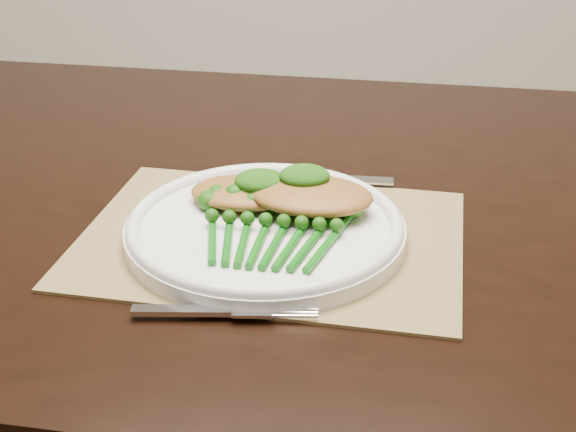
{
  "coord_description": "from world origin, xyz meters",
  "views": [
    {
      "loc": [
        0.13,
        -0.74,
        1.17
      ],
      "look_at": [
        0.1,
        0.01,
        0.78
      ],
      "focal_mm": 50.0,
      "sensor_mm": 36.0,
      "label": 1
    }
  ],
  "objects_px": {
    "placemat": "(271,238)",
    "broccolini_bundle": "(270,236)",
    "chicken_fillet_left": "(244,193)",
    "dinner_plate": "(265,227)",
    "dining_table": "(286,422)"
  },
  "relations": [
    {
      "from": "chicken_fillet_left",
      "to": "broccolini_bundle",
      "type": "relative_size",
      "value": 0.66
    },
    {
      "from": "dining_table",
      "to": "dinner_plate",
      "type": "relative_size",
      "value": 5.69
    },
    {
      "from": "chicken_fillet_left",
      "to": "dinner_plate",
      "type": "bearing_deg",
      "value": -57.58
    },
    {
      "from": "placemat",
      "to": "dinner_plate",
      "type": "height_order",
      "value": "dinner_plate"
    },
    {
      "from": "dinner_plate",
      "to": "chicken_fillet_left",
      "type": "distance_m",
      "value": 0.06
    },
    {
      "from": "dining_table",
      "to": "dinner_plate",
      "type": "distance_m",
      "value": 0.41
    },
    {
      "from": "placemat",
      "to": "chicken_fillet_left",
      "type": "xyz_separation_m",
      "value": [
        -0.03,
        0.05,
        0.03
      ]
    },
    {
      "from": "broccolini_bundle",
      "to": "placemat",
      "type": "bearing_deg",
      "value": 99.85
    },
    {
      "from": "placemat",
      "to": "dining_table",
      "type": "bearing_deg",
      "value": 94.59
    },
    {
      "from": "placemat",
      "to": "chicken_fillet_left",
      "type": "bearing_deg",
      "value": 134.26
    },
    {
      "from": "placemat",
      "to": "broccolini_bundle",
      "type": "relative_size",
      "value": 2.26
    },
    {
      "from": "dining_table",
      "to": "broccolini_bundle",
      "type": "xyz_separation_m",
      "value": [
        -0.01,
        -0.17,
        0.4
      ]
    },
    {
      "from": "dining_table",
      "to": "placemat",
      "type": "height_order",
      "value": "placemat"
    },
    {
      "from": "dinner_plate",
      "to": "broccolini_bundle",
      "type": "distance_m",
      "value": 0.04
    },
    {
      "from": "dining_table",
      "to": "dinner_plate",
      "type": "bearing_deg",
      "value": -88.97
    }
  ]
}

